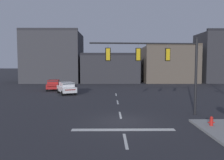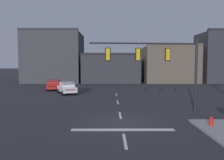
{
  "view_description": "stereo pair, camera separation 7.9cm",
  "coord_description": "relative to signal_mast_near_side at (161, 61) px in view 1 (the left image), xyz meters",
  "views": [
    {
      "loc": [
        -0.82,
        -15.5,
        4.05
      ],
      "look_at": [
        -0.63,
        4.92,
        2.6
      ],
      "focal_mm": 35.72,
      "sensor_mm": 36.0,
      "label": 1
    },
    {
      "loc": [
        -0.74,
        -15.5,
        4.05
      ],
      "look_at": [
        -0.63,
        4.92,
        2.6
      ],
      "focal_mm": 35.72,
      "sensor_mm": 36.0,
      "label": 2
    }
  ],
  "objects": [
    {
      "name": "ground_plane",
      "position": [
        -3.17,
        -1.99,
        -4.33
      ],
      "size": [
        400.0,
        400.0,
        0.0
      ],
      "primitive_type": "plane",
      "color": "#2B2B30"
    },
    {
      "name": "building_row",
      "position": [
        1.45,
        33.46,
        0.29
      ],
      "size": [
        49.28,
        13.69,
        11.41
      ],
      "color": "#38383D",
      "rests_on": "ground"
    },
    {
      "name": "car_lot_nearside",
      "position": [
        -12.82,
        17.35,
        -3.47
      ],
      "size": [
        2.4,
        4.62,
        1.61
      ],
      "color": "#A81E1E",
      "rests_on": "ground"
    },
    {
      "name": "lane_centreline",
      "position": [
        -3.17,
        0.01,
        -4.33
      ],
      "size": [
        0.16,
        26.4,
        0.01
      ],
      "color": "silver",
      "rests_on": "ground"
    },
    {
      "name": "signal_mast_near_side",
      "position": [
        0.0,
        0.0,
        0.0
      ],
      "size": [
        8.53,
        0.77,
        6.17
      ],
      "color": "black",
      "rests_on": "ground"
    },
    {
      "name": "car_lot_middle",
      "position": [
        -9.92,
        12.73,
        -3.47
      ],
      "size": [
        3.41,
        4.75,
        1.61
      ],
      "color": "silver",
      "rests_on": "ground"
    },
    {
      "name": "fire_hydrant",
      "position": [
        2.46,
        -3.64,
        -4.0
      ],
      "size": [
        0.4,
        0.3,
        0.75
      ],
      "color": "red",
      "rests_on": "ground"
    },
    {
      "name": "stop_bar_paint",
      "position": [
        -3.17,
        -3.99,
        -4.33
      ],
      "size": [
        6.4,
        0.5,
        0.01
      ],
      "primitive_type": "cube",
      "color": "silver",
      "rests_on": "ground"
    }
  ]
}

